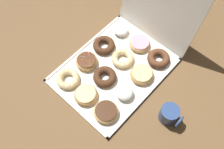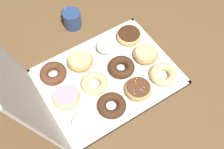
% 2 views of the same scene
% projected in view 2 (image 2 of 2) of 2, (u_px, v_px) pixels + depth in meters
% --- Properties ---
extents(ground_plane, '(3.00, 3.00, 0.00)m').
position_uv_depth(ground_plane, '(108.00, 78.00, 1.27)').
color(ground_plane, brown).
extents(donut_box, '(0.44, 0.58, 0.01)m').
position_uv_depth(donut_box, '(108.00, 77.00, 1.27)').
color(donut_box, silver).
rests_on(donut_box, ground).
extents(box_lid_open, '(0.44, 0.12, 0.53)m').
position_uv_depth(box_lid_open, '(18.00, 84.00, 0.95)').
color(box_lid_open, silver).
rests_on(box_lid_open, ground).
extents(cruller_donut_0, '(0.12, 0.12, 0.04)m').
position_uv_depth(cruller_donut_0, '(163.00, 74.00, 1.25)').
color(cruller_donut_0, '#EACC8C').
rests_on(cruller_donut_0, donut_box).
extents(glazed_ring_donut_1, '(0.12, 0.12, 0.04)m').
position_uv_depth(glazed_ring_donut_1, '(146.00, 54.00, 1.30)').
color(glazed_ring_donut_1, tan).
rests_on(glazed_ring_donut_1, donut_box).
extents(chocolate_frosted_donut_2, '(0.12, 0.12, 0.04)m').
position_uv_depth(chocolate_frosted_donut_2, '(129.00, 35.00, 1.36)').
color(chocolate_frosted_donut_2, '#E5B770').
rests_on(chocolate_frosted_donut_2, donut_box).
extents(sprinkle_donut_3, '(0.11, 0.11, 0.04)m').
position_uv_depth(sprinkle_donut_3, '(138.00, 89.00, 1.21)').
color(sprinkle_donut_3, tan).
rests_on(sprinkle_donut_3, donut_box).
extents(chocolate_cake_ring_donut_4, '(0.12, 0.12, 0.04)m').
position_uv_depth(chocolate_cake_ring_donut_4, '(122.00, 68.00, 1.26)').
color(chocolate_cake_ring_donut_4, '#472816').
rests_on(chocolate_cake_ring_donut_4, donut_box).
extents(powdered_filled_donut_5, '(0.08, 0.08, 0.05)m').
position_uv_depth(powdered_filled_donut_5, '(105.00, 46.00, 1.32)').
color(powdered_filled_donut_5, white).
rests_on(powdered_filled_donut_5, donut_box).
extents(chocolate_cake_ring_donut_6, '(0.12, 0.12, 0.04)m').
position_uv_depth(chocolate_cake_ring_donut_6, '(112.00, 105.00, 1.17)').
color(chocolate_cake_ring_donut_6, '#472816').
rests_on(chocolate_cake_ring_donut_6, donut_box).
extents(cruller_donut_7, '(0.12, 0.12, 0.04)m').
position_uv_depth(cruller_donut_7, '(94.00, 83.00, 1.22)').
color(cruller_donut_7, '#EACC8C').
rests_on(cruller_donut_7, donut_box).
extents(glazed_ring_donut_8, '(0.12, 0.12, 0.04)m').
position_uv_depth(glazed_ring_donut_8, '(80.00, 61.00, 1.28)').
color(glazed_ring_donut_8, tan).
rests_on(glazed_ring_donut_8, donut_box).
extents(powdered_filled_donut_9, '(0.08, 0.08, 0.04)m').
position_uv_depth(powdered_filled_donut_9, '(82.00, 122.00, 1.13)').
color(powdered_filled_donut_9, white).
rests_on(powdered_filled_donut_9, donut_box).
extents(pink_frosted_donut_10, '(0.12, 0.12, 0.04)m').
position_uv_depth(pink_frosted_donut_10, '(66.00, 98.00, 1.18)').
color(pink_frosted_donut_10, '#E5B770').
rests_on(pink_frosted_donut_10, donut_box).
extents(chocolate_cake_ring_donut_11, '(0.12, 0.12, 0.04)m').
position_uv_depth(chocolate_cake_ring_donut_11, '(53.00, 73.00, 1.25)').
color(chocolate_cake_ring_donut_11, '#59331E').
rests_on(chocolate_cake_ring_donut_11, donut_box).
extents(coffee_mug, '(0.11, 0.09, 0.09)m').
position_uv_depth(coffee_mug, '(72.00, 19.00, 1.40)').
color(coffee_mug, navy).
rests_on(coffee_mug, ground).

